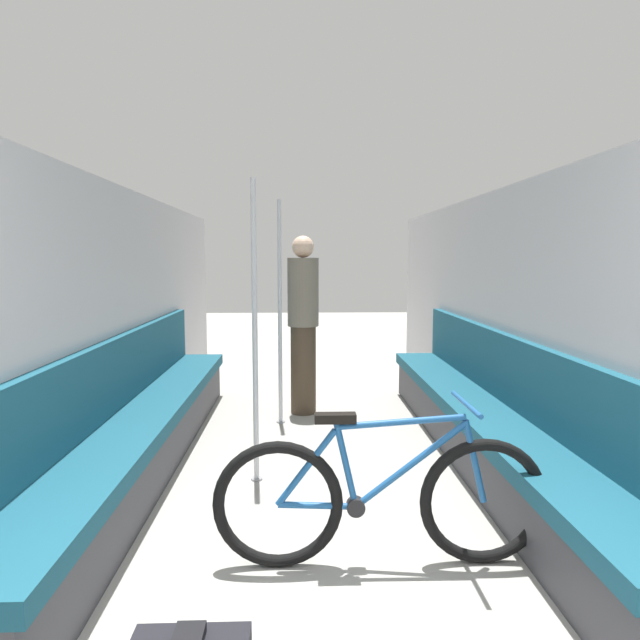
# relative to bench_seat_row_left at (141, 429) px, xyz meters

# --- Properties ---
(wall_left) EXTENTS (0.10, 8.84, 2.05)m
(wall_left) POSITION_rel_bench_seat_row_left_xyz_m (-0.26, -0.23, 0.72)
(wall_left) COLOR #B2B2B7
(wall_left) RESTS_ON ground
(wall_right) EXTENTS (0.10, 8.84, 2.05)m
(wall_right) POSITION_rel_bench_seat_row_left_xyz_m (2.73, -0.23, 0.72)
(wall_right) COLOR #B2B2B7
(wall_right) RESTS_ON ground
(bench_seat_row_left) EXTENTS (0.48, 4.58, 0.96)m
(bench_seat_row_left) POSITION_rel_bench_seat_row_left_xyz_m (0.00, 0.00, 0.00)
(bench_seat_row_left) COLOR #3D3D42
(bench_seat_row_left) RESTS_ON ground
(bench_seat_row_right) EXTENTS (0.48, 4.58, 0.96)m
(bench_seat_row_right) POSITION_rel_bench_seat_row_left_xyz_m (2.48, 0.00, 0.00)
(bench_seat_row_right) COLOR #3D3D42
(bench_seat_row_right) RESTS_ON ground
(bicycle) EXTENTS (1.65, 0.46, 0.82)m
(bicycle) POSITION_rel_bench_seat_row_left_xyz_m (1.52, -1.31, 0.03)
(bicycle) COLOR black
(bicycle) RESTS_ON ground
(grab_pole_near) EXTENTS (0.08, 0.08, 2.03)m
(grab_pole_near) POSITION_rel_bench_seat_row_left_xyz_m (0.83, -0.19, 0.68)
(grab_pole_near) COLOR gray
(grab_pole_near) RESTS_ON ground
(grab_pole_far) EXTENTS (0.08, 0.08, 2.03)m
(grab_pole_far) POSITION_rel_bench_seat_row_left_xyz_m (0.95, 1.18, 0.68)
(grab_pole_far) COLOR gray
(grab_pole_far) RESTS_ON ground
(passenger_standing) EXTENTS (0.30, 0.30, 1.73)m
(passenger_standing) POSITION_rel_bench_seat_row_left_xyz_m (1.16, 1.51, 0.59)
(passenger_standing) COLOR #473828
(passenger_standing) RESTS_ON ground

